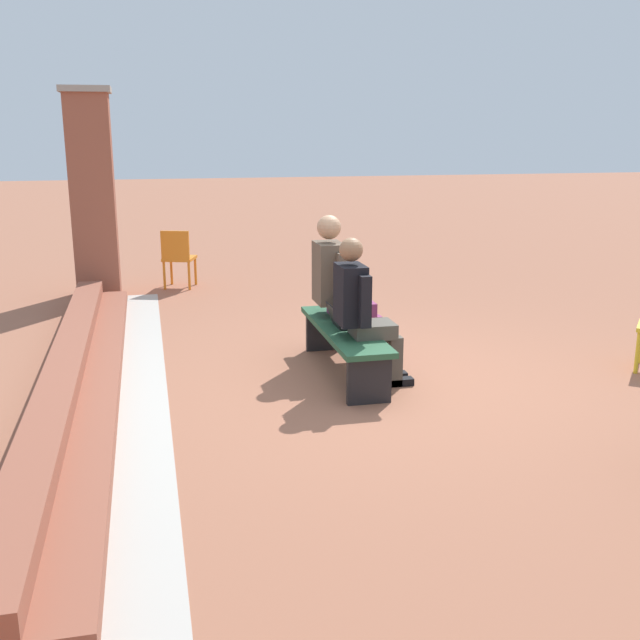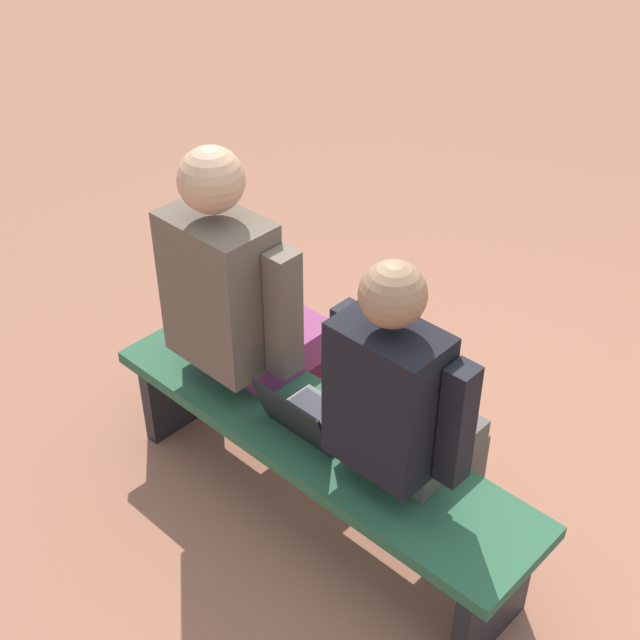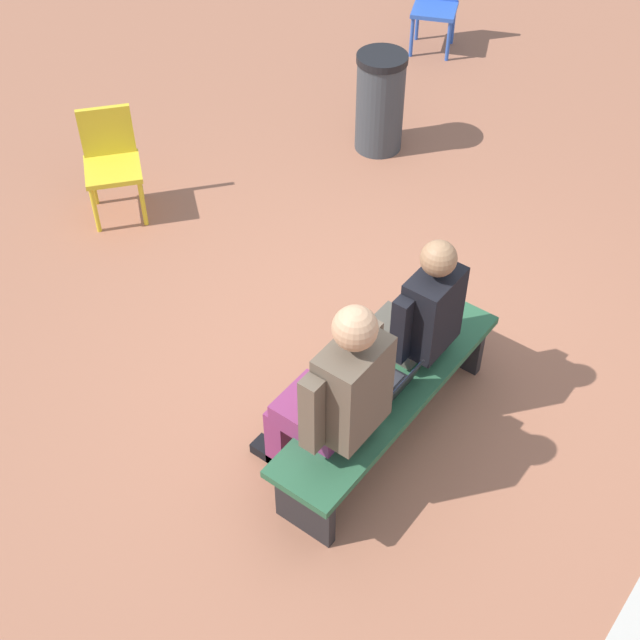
{
  "view_description": "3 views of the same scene",
  "coord_description": "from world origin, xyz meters",
  "px_view_note": "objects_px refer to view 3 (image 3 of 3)",
  "views": [
    {
      "loc": [
        -6.07,
        2.05,
        2.21
      ],
      "look_at": [
        -0.19,
        0.69,
        0.67
      ],
      "focal_mm": 42.0,
      "sensor_mm": 36.0,
      "label": 1
    },
    {
      "loc": [
        -1.3,
        2.05,
        2.66
      ],
      "look_at": [
        0.25,
        0.41,
        1.02
      ],
      "focal_mm": 50.0,
      "sensor_mm": 36.0,
      "label": 2
    },
    {
      "loc": [
        3.28,
        2.05,
        4.33
      ],
      "look_at": [
        0.45,
        -0.09,
        0.83
      ],
      "focal_mm": 50.0,
      "sensor_mm": 36.0,
      "label": 3
    }
  ],
  "objects_px": {
    "laptop": "(389,386)",
    "plastic_chair_near_bench_left": "(436,0)",
    "litter_bin": "(380,102)",
    "bench": "(388,399)",
    "person_adult": "(335,394)",
    "plastic_chair_near_bench_right": "(111,157)",
    "person_student": "(415,318)"
  },
  "relations": [
    {
      "from": "person_adult",
      "to": "laptop",
      "type": "xyz_separation_m",
      "value": [
        -0.41,
        0.08,
        -0.25
      ]
    },
    {
      "from": "laptop",
      "to": "plastic_chair_near_bench_right",
      "type": "height_order",
      "value": "plastic_chair_near_bench_right"
    },
    {
      "from": "person_adult",
      "to": "plastic_chair_near_bench_left",
      "type": "height_order",
      "value": "person_adult"
    },
    {
      "from": "plastic_chair_near_bench_right",
      "to": "person_student",
      "type": "bearing_deg",
      "value": 84.34
    },
    {
      "from": "laptop",
      "to": "litter_bin",
      "type": "relative_size",
      "value": 0.37
    },
    {
      "from": "person_adult",
      "to": "plastic_chair_near_bench_right",
      "type": "relative_size",
      "value": 1.7
    },
    {
      "from": "laptop",
      "to": "litter_bin",
      "type": "bearing_deg",
      "value": -144.79
    },
    {
      "from": "bench",
      "to": "plastic_chair_near_bench_left",
      "type": "distance_m",
      "value": 5.03
    },
    {
      "from": "person_adult",
      "to": "plastic_chair_near_bench_right",
      "type": "bearing_deg",
      "value": -110.25
    },
    {
      "from": "person_adult",
      "to": "litter_bin",
      "type": "relative_size",
      "value": 1.66
    },
    {
      "from": "person_adult",
      "to": "person_student",
      "type": "bearing_deg",
      "value": 179.54
    },
    {
      "from": "person_adult",
      "to": "litter_bin",
      "type": "xyz_separation_m",
      "value": [
        -3.02,
        -1.76,
        -0.32
      ]
    },
    {
      "from": "plastic_chair_near_bench_left",
      "to": "litter_bin",
      "type": "xyz_separation_m",
      "value": [
        1.83,
        0.59,
        -0.05
      ]
    },
    {
      "from": "bench",
      "to": "person_adult",
      "type": "relative_size",
      "value": 1.26
    },
    {
      "from": "laptop",
      "to": "plastic_chair_near_bench_right",
      "type": "distance_m",
      "value": 3.06
    },
    {
      "from": "person_student",
      "to": "laptop",
      "type": "xyz_separation_m",
      "value": [
        0.37,
        0.08,
        -0.21
      ]
    },
    {
      "from": "plastic_chair_near_bench_left",
      "to": "litter_bin",
      "type": "height_order",
      "value": "litter_bin"
    },
    {
      "from": "laptop",
      "to": "litter_bin",
      "type": "xyz_separation_m",
      "value": [
        -2.61,
        -1.84,
        -0.07
      ]
    },
    {
      "from": "person_adult",
      "to": "plastic_chair_near_bench_right",
      "type": "xyz_separation_m",
      "value": [
        -1.07,
        -2.9,
        -0.27
      ]
    },
    {
      "from": "person_student",
      "to": "plastic_chair_near_bench_left",
      "type": "relative_size",
      "value": 1.58
    },
    {
      "from": "laptop",
      "to": "litter_bin",
      "type": "height_order",
      "value": "litter_bin"
    },
    {
      "from": "bench",
      "to": "litter_bin",
      "type": "relative_size",
      "value": 2.09
    },
    {
      "from": "litter_bin",
      "to": "bench",
      "type": "bearing_deg",
      "value": 35.31
    },
    {
      "from": "bench",
      "to": "person_student",
      "type": "distance_m",
      "value": 0.5
    },
    {
      "from": "person_student",
      "to": "laptop",
      "type": "relative_size",
      "value": 4.14
    },
    {
      "from": "bench",
      "to": "plastic_chair_near_bench_right",
      "type": "height_order",
      "value": "plastic_chair_near_bench_right"
    },
    {
      "from": "bench",
      "to": "plastic_chair_near_bench_left",
      "type": "height_order",
      "value": "plastic_chair_near_bench_left"
    },
    {
      "from": "bench",
      "to": "litter_bin",
      "type": "bearing_deg",
      "value": -144.69
    },
    {
      "from": "person_student",
      "to": "person_adult",
      "type": "xyz_separation_m",
      "value": [
        0.78,
        -0.01,
        0.04
      ]
    },
    {
      "from": "person_adult",
      "to": "plastic_chair_near_bench_left",
      "type": "relative_size",
      "value": 1.7
    },
    {
      "from": "laptop",
      "to": "bench",
      "type": "bearing_deg",
      "value": -155.21
    },
    {
      "from": "laptop",
      "to": "plastic_chair_near_bench_left",
      "type": "xyz_separation_m",
      "value": [
        -4.44,
        -2.43,
        -0.02
      ]
    }
  ]
}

